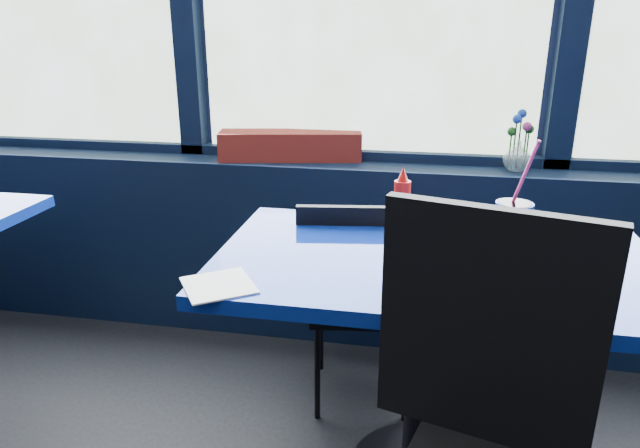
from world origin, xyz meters
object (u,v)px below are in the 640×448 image
at_px(flower_vase, 518,153).
at_px(soda_cup, 512,229).
at_px(chair_near_back, 357,292).
at_px(ketchup_bottle, 402,200).
at_px(chair_near_front, 503,448).
at_px(food_basket, 477,272).
at_px(near_table, 431,317).
at_px(planter_box, 290,145).

xyz_separation_m(flower_vase, soda_cup, (-0.12, -0.82, -0.04)).
xyz_separation_m(chair_near_back, soda_cup, (0.45, -0.30, 0.37)).
bearing_deg(ketchup_bottle, chair_near_front, -72.88).
bearing_deg(food_basket, soda_cup, 62.13).
distance_m(near_table, flower_vase, 0.96).
distance_m(near_table, food_basket, 0.29).
distance_m(chair_near_back, soda_cup, 0.65).
xyz_separation_m(near_table, planter_box, (-0.62, 0.89, 0.29)).
xyz_separation_m(near_table, food_basket, (0.10, -0.16, 0.22)).
bearing_deg(ketchup_bottle, near_table, -66.51).
distance_m(chair_near_front, ketchup_bottle, 0.86).
distance_m(near_table, ketchup_bottle, 0.38).
xyz_separation_m(near_table, chair_near_back, (-0.25, 0.33, -0.10)).
distance_m(chair_near_front, soda_cup, 0.63).
xyz_separation_m(planter_box, soda_cup, (0.81, -0.86, -0.03)).
bearing_deg(chair_near_back, food_basket, 117.27).
distance_m(planter_box, flower_vase, 0.94).
xyz_separation_m(flower_vase, food_basket, (-0.22, -1.01, -0.09)).
distance_m(planter_box, food_basket, 1.27).
distance_m(chair_near_front, flower_vase, 1.43).
relative_size(chair_near_back, flower_vase, 3.35).
bearing_deg(ketchup_bottle, soda_cup, -34.85).
relative_size(chair_near_front, chair_near_back, 1.27).
height_order(near_table, ketchup_bottle, ketchup_bottle).
xyz_separation_m(near_table, flower_vase, (0.32, 0.85, 0.31)).
height_order(planter_box, food_basket, planter_box).
xyz_separation_m(chair_near_back, ketchup_bottle, (0.14, -0.08, 0.37)).
bearing_deg(planter_box, near_table, -65.86).
bearing_deg(food_basket, chair_near_front, -84.72).
bearing_deg(food_basket, planter_box, 123.90).
distance_m(flower_vase, food_basket, 1.04).
bearing_deg(soda_cup, planter_box, 133.58).
xyz_separation_m(food_basket, ketchup_bottle, (-0.20, 0.40, 0.05)).
distance_m(near_table, soda_cup, 0.33).
height_order(planter_box, soda_cup, soda_cup).
xyz_separation_m(chair_near_back, flower_vase, (0.57, 0.52, 0.41)).
bearing_deg(near_table, planter_box, 124.74).
bearing_deg(chair_near_back, near_table, 118.91).
height_order(chair_near_front, chair_near_back, chair_near_front).
relative_size(planter_box, soda_cup, 1.82).
relative_size(flower_vase, food_basket, 0.88).
distance_m(food_basket, soda_cup, 0.22).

